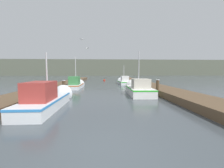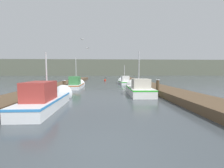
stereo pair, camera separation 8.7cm
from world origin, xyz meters
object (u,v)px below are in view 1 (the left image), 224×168
fishing_boat_2 (76,84)px  seagull_lead (82,39)px  fishing_boat_1 (138,89)px  fishing_boat_3 (124,82)px  mooring_piling_1 (157,88)px  channel_buoy (104,80)px  mooring_piling_0 (64,85)px  fishing_boat_0 (50,98)px  seagull_1 (87,48)px

fishing_boat_2 → seagull_lead: seagull_lead is taller
fishing_boat_1 → seagull_lead: seagull_lead is taller
fishing_boat_3 → mooring_piling_1: (1.19, -11.71, 0.30)m
seagull_lead → fishing_boat_3: bearing=11.5°
fishing_boat_1 → channel_buoy: 18.52m
fishing_boat_3 → seagull_lead: (-5.59, -5.84, 5.27)m
mooring_piling_0 → channel_buoy: size_ratio=1.10×
fishing_boat_1 → channel_buoy: bearing=100.8°
fishing_boat_1 → channel_buoy: (-2.92, 18.28, -0.31)m
fishing_boat_3 → mooring_piling_1: bearing=-86.2°
seagull_lead → fishing_boat_2: bearing=117.4°
fishing_boat_0 → fishing_boat_3: bearing=67.6°
mooring_piling_0 → mooring_piling_1: (8.52, -4.07, 0.13)m
fishing_boat_1 → mooring_piling_0: 7.71m
fishing_boat_0 → fishing_boat_3: size_ratio=1.19×
seagull_1 → mooring_piling_0: bearing=-111.4°
fishing_boat_2 → mooring_piling_0: bearing=-110.2°
fishing_boat_2 → mooring_piling_1: bearing=-39.2°
mooring_piling_0 → mooring_piling_1: 9.44m
seagull_1 → seagull_lead: bearing=-107.5°
mooring_piling_0 → seagull_1: bearing=47.3°
fishing_boat_2 → fishing_boat_3: bearing=40.1°
fishing_boat_3 → mooring_piling_0: size_ratio=4.60×
fishing_boat_0 → mooring_piling_0: bearing=98.7°
channel_buoy → fishing_boat_2: bearing=-104.5°
mooring_piling_1 → seagull_lead: seagull_lead is taller
fishing_boat_0 → seagull_lead: (0.61, 9.16, 5.18)m
fishing_boat_1 → fishing_boat_3: fishing_boat_1 is taller
fishing_boat_2 → fishing_boat_0: bearing=-88.0°
fishing_boat_0 → fishing_boat_1: 7.69m
fishing_boat_1 → channel_buoy: fishing_boat_1 is taller
fishing_boat_3 → channel_buoy: fishing_boat_3 is taller
fishing_boat_2 → seagull_1: (1.33, 0.09, 4.28)m
fishing_boat_0 → seagull_1: seagull_1 is taller
channel_buoy → seagull_lead: size_ratio=1.85×
channel_buoy → fishing_boat_0: bearing=-97.9°
fishing_boat_0 → fishing_boat_1: (6.11, 4.67, -0.02)m
channel_buoy → mooring_piling_1: bearing=-77.9°
fishing_boat_2 → seagull_lead: bearing=-27.4°
fishing_boat_1 → seagull_1: (-5.05, 5.04, 4.28)m
seagull_lead → seagull_1: 1.16m
fishing_boat_0 → seagull_lead: size_ratio=11.13×
fishing_boat_1 → mooring_piling_0: size_ratio=5.09×
fishing_boat_0 → fishing_boat_2: fishing_boat_2 is taller
fishing_boat_0 → seagull_1: (1.06, 9.72, 4.26)m
fishing_boat_3 → mooring_piling_1: 11.77m
fishing_boat_2 → channel_buoy: fishing_boat_2 is taller
fishing_boat_2 → fishing_boat_3: (6.47, 5.37, -0.07)m
fishing_boat_2 → mooring_piling_0: fishing_boat_2 is taller
seagull_1 → channel_buoy: bearing=102.2°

